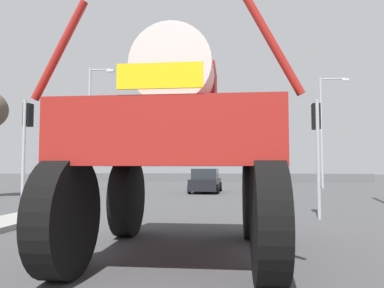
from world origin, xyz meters
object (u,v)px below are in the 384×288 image
at_px(oversize_sprayer, 179,145).
at_px(traffic_signal_near_right, 317,132).
at_px(traffic_signal_far_left, 246,152).
at_px(sedan_ahead, 206,181).
at_px(traffic_signal_near_left, 27,131).
at_px(streetlight_far_left, 91,122).
at_px(streetlight_far_right, 324,126).

bearing_deg(oversize_sprayer, traffic_signal_near_right, -36.33).
distance_m(oversize_sprayer, traffic_signal_far_left, 23.77).
bearing_deg(traffic_signal_far_left, sedan_ahead, -109.84).
relative_size(traffic_signal_near_left, traffic_signal_far_left, 1.02).
bearing_deg(streetlight_far_left, sedan_ahead, -2.86).
distance_m(traffic_signal_far_left, streetlight_far_right, 6.47).
bearing_deg(traffic_signal_near_left, traffic_signal_near_right, 0.02).
distance_m(streetlight_far_left, streetlight_far_right, 17.32).
height_order(traffic_signal_near_left, streetlight_far_right, streetlight_far_right).
bearing_deg(traffic_signal_far_left, streetlight_far_right, -17.05).
bearing_deg(traffic_signal_near_right, oversize_sprayer, -124.13).
distance_m(traffic_signal_near_left, streetlight_far_left, 12.01).
bearing_deg(traffic_signal_near_left, streetlight_far_right, 50.09).
distance_m(sedan_ahead, streetlight_far_right, 10.91).
height_order(oversize_sprayer, sedan_ahead, oversize_sprayer).
height_order(streetlight_far_left, streetlight_far_right, streetlight_far_right).
xyz_separation_m(sedan_ahead, traffic_signal_near_right, (4.79, -11.18, 2.06)).
bearing_deg(streetlight_far_right, sedan_ahead, -147.51).
bearing_deg(sedan_ahead, streetlight_far_left, 87.51).
relative_size(sedan_ahead, traffic_signal_near_left, 1.01).
relative_size(sedan_ahead, streetlight_far_right, 0.48).
bearing_deg(oversize_sprayer, traffic_signal_near_left, 49.08).
bearing_deg(streetlight_far_right, streetlight_far_left, -163.07).
xyz_separation_m(sedan_ahead, traffic_signal_near_left, (-5.36, -11.18, 2.24)).
height_order(traffic_signal_near_left, traffic_signal_near_right, traffic_signal_near_left).
height_order(sedan_ahead, streetlight_far_left, streetlight_far_left).
distance_m(traffic_signal_near_left, traffic_signal_near_right, 10.14).
relative_size(oversize_sprayer, traffic_signal_near_left, 1.30).
relative_size(streetlight_far_left, streetlight_far_right, 1.00).
bearing_deg(streetlight_far_left, oversize_sprayer, -61.28).
xyz_separation_m(traffic_signal_near_right, traffic_signal_far_left, (-2.17, 18.44, 0.13)).
bearing_deg(sedan_ahead, streetlight_far_right, -57.14).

